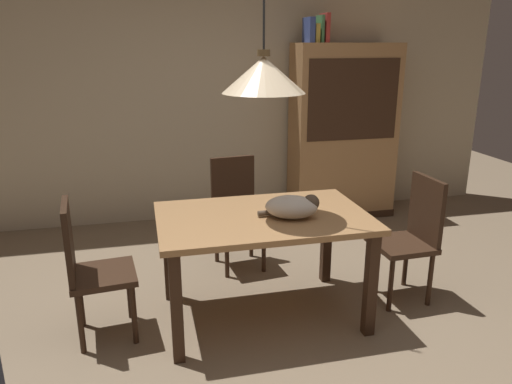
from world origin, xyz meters
The scene contains 13 objects.
ground centered at (0.00, 0.00, 0.00)m, with size 10.00×10.00×0.00m, color #847056.
back_wall centered at (0.00, 2.65, 1.45)m, with size 6.40×0.10×2.90m, color beige.
dining_table centered at (0.00, 0.45, 0.65)m, with size 1.40×0.90×0.75m.
chair_far_back centered at (-0.01, 1.33, 0.51)m, with size 0.44×0.44×0.93m.
chair_right_side centered at (1.13, 0.46, 0.51)m, with size 0.41×0.41×0.93m.
chair_left_side centered at (-1.13, 0.45, 0.51)m, with size 0.44×0.44×0.93m.
cat_sleeping centered at (0.18, 0.36, 0.83)m, with size 0.40×0.31×0.16m.
pendant_lamp centered at (0.00, 0.45, 1.66)m, with size 0.52×0.52×1.30m.
hutch_bookcase centered at (1.36, 2.32, 0.89)m, with size 1.12×0.45×1.85m.
book_blue_wide centered at (0.94, 2.32, 1.97)m, with size 0.06×0.24×0.24m, color #384C93.
book_yellow_short centered at (1.00, 2.32, 1.94)m, with size 0.04×0.20×0.18m, color gold.
book_green_slim centered at (1.05, 2.32, 1.98)m, with size 0.03×0.20×0.26m, color #427A4C.
book_red_tall centered at (1.10, 2.32, 1.99)m, with size 0.04×0.22×0.28m, color #B73833.
Camera 1 is at (-0.75, -2.50, 1.85)m, focal length 34.09 mm.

